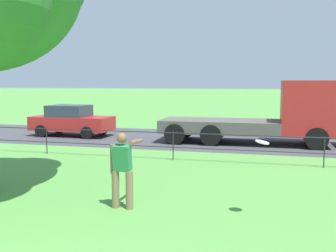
{
  "coord_description": "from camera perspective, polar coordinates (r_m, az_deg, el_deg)",
  "views": [
    {
      "loc": [
        3.18,
        -2.48,
        2.7
      ],
      "look_at": [
        0.51,
        7.92,
        1.49
      ],
      "focal_mm": 42.27,
      "sensor_mm": 36.0,
      "label": 1
    }
  ],
  "objects": [
    {
      "name": "car_red_far_right",
      "position": [
        20.3,
        -13.76,
        0.79
      ],
      "size": [
        4.04,
        1.89,
        1.54
      ],
      "color": "red",
      "rests_on": "ground"
    },
    {
      "name": "frisbee",
      "position": [
        7.89,
        13.43,
        -2.27
      ],
      "size": [
        0.3,
        0.3,
        0.08
      ],
      "color": "white"
    },
    {
      "name": "flatbed_truck_left",
      "position": [
        17.61,
        14.58,
        1.37
      ],
      "size": [
        7.32,
        2.47,
        2.75
      ],
      "color": "#B22323",
      "rests_on": "ground"
    },
    {
      "name": "street_strip",
      "position": [
        18.68,
        4.47,
        -1.91
      ],
      "size": [
        80.0,
        6.69,
        0.01
      ],
      "primitive_type": "cube",
      "color": "#424247",
      "rests_on": "ground"
    },
    {
      "name": "person_thrower",
      "position": [
        8.48,
        -6.59,
        -6.0
      ],
      "size": [
        0.53,
        0.77,
        1.63
      ],
      "color": "#846B4C",
      "rests_on": "ground"
    },
    {
      "name": "park_fence",
      "position": [
        13.61,
        0.74,
        -2.15
      ],
      "size": [
        29.39,
        0.04,
        1.0
      ],
      "color": "#232328",
      "rests_on": "ground"
    }
  ]
}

